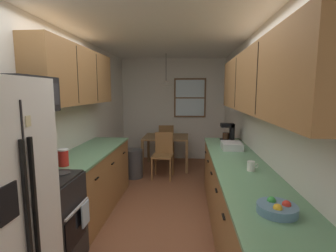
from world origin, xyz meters
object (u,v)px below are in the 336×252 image
at_px(storage_canister, 63,157).
at_px(coffee_maker, 229,132).
at_px(stove_range, 44,222).
at_px(mug_by_coffeemaker, 251,166).
at_px(dining_chair_near, 163,153).
at_px(dish_rack, 232,146).
at_px(trash_bin, 134,163).
at_px(dining_table, 166,141).
at_px(fruit_bowl, 277,208).
at_px(microwave_over_range, 23,95).
at_px(dining_chair_far, 166,140).

distance_m(storage_canister, coffee_maker, 2.64).
relative_size(stove_range, mug_by_coffeemaker, 9.45).
height_order(dining_chair_near, coffee_maker, coffee_maker).
bearing_deg(mug_by_coffeemaker, dish_rack, 91.93).
distance_m(trash_bin, dish_rack, 2.20).
bearing_deg(dining_chair_near, dining_table, 89.69).
bearing_deg(storage_canister, fruit_bowl, -25.06).
xyz_separation_m(stove_range, microwave_over_range, (-0.11, 0.00, 1.23)).
distance_m(stove_range, dining_chair_near, 2.88).
bearing_deg(trash_bin, stove_range, -96.33).
xyz_separation_m(dining_table, mug_by_coffeemaker, (1.16, -2.93, 0.33)).
height_order(storage_canister, dish_rack, storage_canister).
xyz_separation_m(dining_chair_far, storage_canister, (-0.83, -3.56, 0.50)).
height_order(stove_range, storage_canister, stove_range).
distance_m(dining_table, fruit_bowl, 4.03).
distance_m(dining_chair_far, coffee_maker, 2.36).
bearing_deg(microwave_over_range, dining_chair_near, 70.00).
bearing_deg(dining_table, mug_by_coffeemaker, -68.44).
distance_m(dining_chair_far, storage_canister, 3.69).
xyz_separation_m(stove_range, coffee_maker, (2.07, 2.08, 0.58)).
bearing_deg(coffee_maker, dish_rack, -95.31).
relative_size(coffee_maker, mug_by_coffeemaker, 2.51).
height_order(dining_chair_far, trash_bin, dining_chair_far).
relative_size(dining_chair_near, fruit_bowl, 3.33).
bearing_deg(mug_by_coffeemaker, microwave_over_range, -168.44).
height_order(dining_chair_near, trash_bin, dining_chair_near).
height_order(dining_chair_near, fruit_bowl, fruit_bowl).
bearing_deg(dining_chair_far, mug_by_coffeemaker, -71.16).
height_order(dining_table, coffee_maker, coffee_maker).
distance_m(microwave_over_range, dining_chair_far, 4.29).
xyz_separation_m(dining_chair_near, dish_rack, (1.13, -1.30, 0.45)).
relative_size(mug_by_coffeemaker, fruit_bowl, 0.43).
xyz_separation_m(trash_bin, storage_canister, (-0.30, -2.20, 0.71)).
relative_size(storage_canister, dish_rack, 0.57).
bearing_deg(microwave_over_range, coffee_maker, 43.60).
distance_m(microwave_over_range, fruit_bowl, 2.30).
xyz_separation_m(dining_table, coffee_maker, (1.19, -1.29, 0.43)).
relative_size(stove_range, dining_table, 1.10).
distance_m(dining_chair_near, coffee_maker, 1.47).
bearing_deg(fruit_bowl, storage_canister, 154.94).
relative_size(dining_table, storage_canister, 5.17).
bearing_deg(coffee_maker, dining_chair_far, 122.79).
bearing_deg(stove_range, mug_by_coffeemaker, 12.18).
bearing_deg(storage_canister, dining_chair_far, 76.83).
xyz_separation_m(stove_range, mug_by_coffeemaker, (2.05, 0.44, 0.48)).
height_order(dining_chair_near, storage_canister, storage_canister).
xyz_separation_m(trash_bin, fruit_bowl, (1.70, -3.14, 0.65)).
bearing_deg(fruit_bowl, coffee_maker, 88.31).
relative_size(stove_range, trash_bin, 1.92).
height_order(mug_by_coffeemaker, fruit_bowl, mug_by_coffeemaker).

